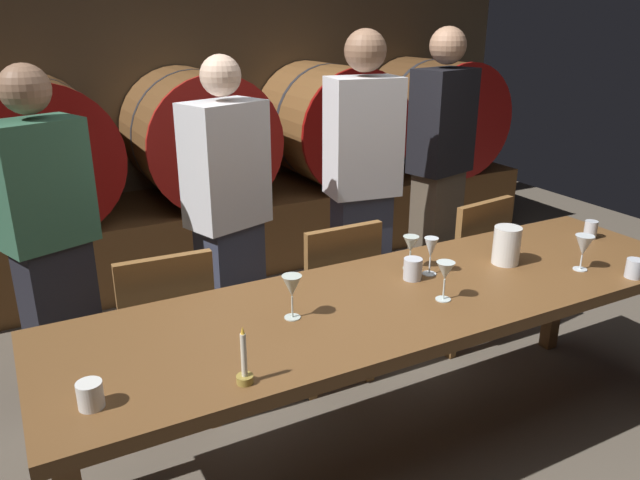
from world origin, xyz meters
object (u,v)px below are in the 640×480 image
Objects in this scene: wine_barrel_right at (329,124)px; guest_center_right at (362,189)px; wine_barrel_left at (37,151)px; chair_left at (166,331)px; wine_barrel_far_right at (432,115)px; guest_center_left at (229,222)px; guest_far_left at (50,245)px; wine_barrel_center at (197,136)px; chair_center at (332,295)px; chair_right at (465,264)px; wine_glass_center at (411,245)px; cup_far_left at (90,395)px; wine_glass_right at (430,249)px; wine_glass_far_right at (584,246)px; wine_glass_left at (445,272)px; dining_table at (401,309)px; cup_far_right at (591,230)px; candle_center at (244,368)px; wine_glass_far_left at (292,287)px; cup_center_right at (634,268)px; pitcher at (507,245)px; guest_far_right at (440,168)px; cup_center_left at (413,269)px.

guest_center_right is at bearing -112.57° from wine_barrel_right.
chair_left is (0.30, -1.83, -0.50)m from wine_barrel_left.
wine_barrel_far_right is 2.86m from guest_center_left.
guest_center_right reaches higher than guest_far_left.
wine_barrel_center is 1.07× the size of chair_center.
guest_center_left is (-0.32, -1.50, -0.15)m from wine_barrel_center.
chair_right is 5.87× the size of wine_glass_center.
wine_glass_right is at bearing 12.18° from cup_far_left.
wine_barrel_left is 1.07× the size of chair_left.
wine_glass_center is 0.95× the size of wine_glass_far_right.
dining_table is at bearing 131.99° from wine_glass_left.
chair_left is 0.83m from chair_center.
cup_far_left is 2.43m from cup_far_right.
candle_center is 1.14× the size of wine_glass_far_left.
dining_table is at bearing -112.85° from wine_barrel_right.
candle_center is at bearing 178.78° from cup_center_right.
guest_center_right is 1.14m from wine_glass_left.
wine_glass_right is (0.58, -0.86, 0.04)m from guest_center_left.
pitcher is (0.96, -0.93, 0.01)m from guest_center_left.
chair_center is (1.13, -1.85, -0.50)m from wine_barrel_left.
guest_far_right is (0.07, -1.31, -0.09)m from wine_barrel_right.
candle_center is at bearing -12.20° from cup_far_left.
wine_barrel_center is at bearing -64.33° from guest_center_right.
guest_far_left reaches higher than wine_glass_center.
wine_barrel_far_right is 3.08m from cup_center_left.
pitcher is at bearing -9.62° from wine_glass_right.
wine_barrel_left is 2.54m from wine_glass_far_left.
cup_center_right is (1.32, -1.30, -0.03)m from guest_center_left.
wine_glass_right is 1.80× the size of cup_center_left.
pitcher is 1.07m from wine_glass_far_left.
chair_center is 11.09× the size of cup_far_left.
guest_far_right is 11.63× the size of wine_glass_center.
wine_glass_far_left is 0.67m from wine_glass_center.
candle_center is (-1.82, -2.77, -0.17)m from wine_barrel_right.
guest_far_left is 1.69m from wine_glass_right.
guest_far_left is at bearing 148.00° from wine_glass_center.
wine_glass_center is (-0.41, 0.15, 0.03)m from pitcher.
dining_table is 1.21m from cup_far_right.
wine_glass_far_right is at bearing 118.01° from guest_center_right.
wine_glass_left reaches higher than chair_right.
chair_right is (0.85, -0.00, 0.00)m from chair_center.
candle_center reaches higher than wine_glass_left.
guest_center_right is at bearing 71.37° from cup_center_left.
chair_right is at bearing 85.46° from wine_glass_far_right.
chair_left is at bearing -112.45° from wine_barrel_center.
chair_right is at bearing 145.58° from guest_center_left.
guest_far_right is at bearing 49.88° from wine_glass_right.
wine_glass_center is at bearing 23.60° from chair_right.
wine_barrel_center is 2.78m from wine_glass_far_right.
wine_glass_far_right is (0.87, -2.64, -0.11)m from wine_barrel_center.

